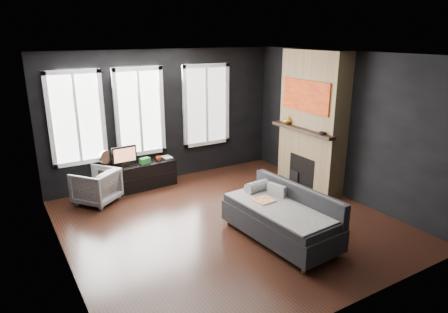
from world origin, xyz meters
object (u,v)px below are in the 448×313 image
sofa (280,215)px  mug (159,158)px  media_console (138,176)px  book (163,153)px  monitor (124,155)px  mantel_vase (287,120)px  armchair (96,185)px

sofa → mug: size_ratio=16.35×
media_console → book: bearing=2.3°
monitor → mug: (0.68, -0.03, -0.16)m
monitor → mantel_vase: 3.31m
monitor → armchair: bearing=-159.0°
book → mantel_vase: size_ratio=1.40×
mantel_vase → sofa: bearing=-131.1°
sofa → mantel_vase: size_ratio=10.75×
monitor → book: (0.82, 0.06, -0.10)m
media_console → book: book is taller
mug → book: size_ratio=0.47×
mug → mantel_vase: bearing=-26.2°
sofa → media_console: 3.31m
armchair → mug: 1.38m
monitor → mug: size_ratio=4.35×
monitor → mug: monitor is taller
sofa → media_console: (-1.13, 3.11, -0.14)m
sofa → mantel_vase: 2.70m
monitor → book: monitor is taller
media_console → mug: (0.45, -0.03, 0.32)m
monitor → book: 0.83m
mantel_vase → media_console: bearing=157.0°
armchair → mantel_vase: mantel_vase is taller
sofa → mantel_vase: (1.67, 1.92, 0.91)m
monitor → mantel_vase: size_ratio=2.86×
media_console → mug: mug is taller
media_console → sofa: bearing=-73.4°
sofa → mantel_vase: bearing=44.7°
sofa → monitor: 3.41m
armchair → book: book is taller
mug → book: bearing=34.5°
media_console → monitor: size_ratio=3.07×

